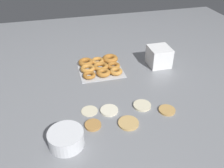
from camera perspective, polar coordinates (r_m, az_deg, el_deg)
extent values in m
plane|color=gray|center=(1.35, 2.13, -4.15)|extent=(3.00, 3.00, 0.00)
cylinder|color=silver|center=(1.28, -0.68, -6.35)|extent=(0.10, 0.10, 0.01)
cylinder|color=beige|center=(1.28, -5.45, -6.41)|extent=(0.09, 0.09, 0.01)
cylinder|color=beige|center=(1.32, 7.25, -5.14)|extent=(0.10, 0.10, 0.01)
cylinder|color=tan|center=(1.21, 3.98, -9.35)|extent=(0.10, 0.10, 0.01)
cylinder|color=tan|center=(1.31, 13.09, -6.15)|extent=(0.09, 0.09, 0.01)
cylinder|color=#B27F42|center=(1.20, -4.60, -9.81)|extent=(0.08, 0.08, 0.01)
cube|color=silver|center=(1.63, -2.84, 3.59)|extent=(0.29, 0.29, 0.01)
torus|color=#AD6B28|center=(1.72, -0.45, 6.10)|extent=(0.11, 0.11, 0.04)
torus|color=#C68438|center=(1.70, -3.47, 5.58)|extent=(0.09, 0.09, 0.03)
torus|color=#AD6B28|center=(1.69, -6.31, 5.23)|extent=(0.11, 0.11, 0.03)
torus|color=#AD6B28|center=(1.64, 0.37, 4.42)|extent=(0.09, 0.09, 0.03)
torus|color=#B7752D|center=(1.63, -2.75, 4.24)|extent=(0.11, 0.11, 0.03)
torus|color=#C68438|center=(1.61, -5.87, 3.71)|extent=(0.10, 0.10, 0.03)
torus|color=#C68438|center=(1.58, 0.97, 3.07)|extent=(0.09, 0.09, 0.03)
torus|color=#B7752D|center=(1.56, -2.06, 2.72)|extent=(0.09, 0.09, 0.03)
torus|color=#AD6B28|center=(1.55, -5.49, 2.12)|extent=(0.08, 0.08, 0.02)
cylinder|color=white|center=(1.11, -10.98, -12.73)|extent=(0.16, 0.16, 0.07)
cube|color=white|center=(1.72, 11.03, 4.90)|extent=(0.14, 0.15, 0.02)
cube|color=white|center=(1.71, 11.11, 5.55)|extent=(0.14, 0.15, 0.02)
cube|color=white|center=(1.70, 11.19, 6.21)|extent=(0.14, 0.15, 0.02)
cube|color=white|center=(1.69, 11.27, 6.87)|extent=(0.14, 0.15, 0.02)
cube|color=white|center=(1.68, 11.36, 7.55)|extent=(0.14, 0.15, 0.02)
cube|color=white|center=(1.67, 11.45, 8.23)|extent=(0.14, 0.15, 0.02)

